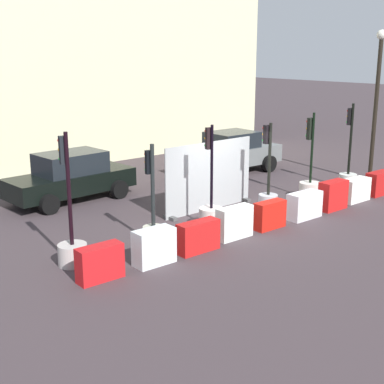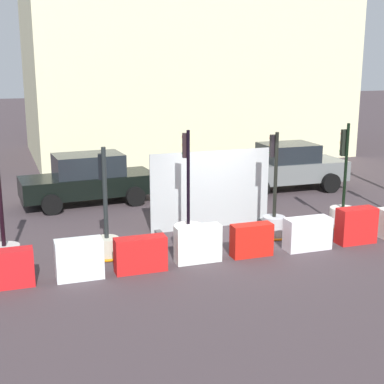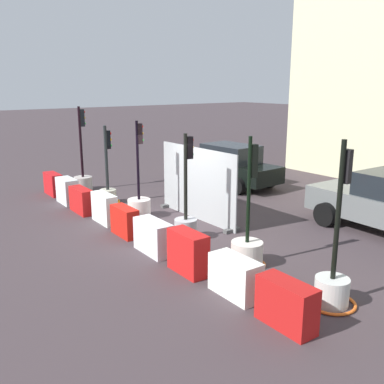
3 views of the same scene
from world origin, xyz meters
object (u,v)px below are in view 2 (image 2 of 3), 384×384
Objects in this scene: construction_barrier_1 at (79,259)px; construction_barrier_6 at (356,226)px; traffic_light_2 at (188,228)px; construction_barrier_3 at (198,244)px; car_black_sedan at (88,179)px; construction_barrier_2 at (141,254)px; traffic_light_4 at (343,212)px; construction_barrier_4 at (252,240)px; traffic_light_1 at (107,238)px; construction_barrier_0 at (8,269)px; car_grey_saloon at (284,167)px; traffic_light_3 at (274,218)px; construction_barrier_5 at (308,234)px; traffic_light_0 at (4,244)px.

construction_barrier_6 is (6.96, -0.05, 0.03)m from construction_barrier_1.
construction_barrier_6 is (4.10, -1.19, -0.02)m from traffic_light_2.
construction_barrier_3 is 0.25× the size of car_black_sedan.
construction_barrier_3 is at bearing 4.89° from construction_barrier_2.
traffic_light_4 is at bearing 11.86° from construction_barrier_2.
traffic_light_4 is 2.90× the size of construction_barrier_4.
traffic_light_1 reaches higher than construction_barrier_1.
traffic_light_4 is (4.59, 0.09, -0.04)m from traffic_light_2.
construction_barrier_3 reaches higher than construction_barrier_1.
construction_barrier_3 is (4.16, 0.03, 0.04)m from construction_barrier_0.
car_grey_saloon is (4.16, 5.86, 0.43)m from construction_barrier_4.
traffic_light_1 is 8.79m from car_grey_saloon.
construction_barrier_4 is 0.99× the size of construction_barrier_6.
traffic_light_3 is 0.95× the size of traffic_light_4.
traffic_light_1 is at bearing 160.98° from construction_barrier_4.
traffic_light_3 reaches higher than construction_barrier_4.
construction_barrier_1 is at bearing -125.88° from traffic_light_1.
car_black_sedan is 6.97m from car_grey_saloon.
traffic_light_4 is (2.19, 0.08, -0.06)m from traffic_light_3.
construction_barrier_0 is 0.91× the size of construction_barrier_5.
construction_barrier_0 is 4.16m from construction_barrier_3.
construction_barrier_4 is (1.19, -1.14, -0.09)m from traffic_light_2.
construction_barrier_0 is 1.05× the size of construction_barrier_4.
traffic_light_4 is at bearing 9.36° from construction_barrier_1.
construction_barrier_2 is at bearing -1.90° from construction_barrier_0.
car_black_sedan is at bearing 66.62° from construction_barrier_0.
construction_barrier_2 is at bearing -168.14° from traffic_light_4.
traffic_light_2 is 7.14m from car_grey_saloon.
construction_barrier_0 is 2.77m from construction_barrier_2.
construction_barrier_3 reaches higher than construction_barrier_4.
traffic_light_4 is at bearing 19.89° from construction_barrier_4.
traffic_light_2 is at bearing 14.41° from construction_barrier_0.
traffic_light_0 reaches higher than construction_barrier_1.
traffic_light_3 is at bearing 43.64° from construction_barrier_4.
construction_barrier_6 reaches higher than construction_barrier_5.
traffic_light_2 is 2.55× the size of construction_barrier_2.
construction_barrier_1 is at bearing 179.55° from construction_barrier_5.
car_grey_saloon reaches higher than construction_barrier_1.
construction_barrier_1 is 0.87× the size of construction_barrier_2.
construction_barrier_3 is at bearing 177.92° from construction_barrier_5.
car_grey_saloon is (0.76, 4.63, 0.38)m from traffic_light_4.
construction_barrier_5 is 0.26× the size of car_grey_saloon.
traffic_light_4 is 6.26m from construction_barrier_2.
construction_barrier_5 is at bearing -55.60° from car_black_sedan.
traffic_light_0 reaches higher than traffic_light_2.
car_black_sedan is (-2.81, 6.25, 0.41)m from construction_barrier_4.
construction_barrier_6 is at bearing -0.94° from construction_barrier_4.
construction_barrier_0 is at bearing 179.43° from construction_barrier_6.
traffic_light_0 reaches higher than construction_barrier_3.
construction_barrier_5 is 0.27× the size of car_black_sedan.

